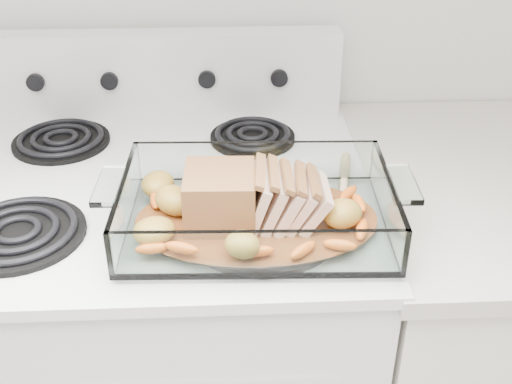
{
  "coord_description": "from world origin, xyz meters",
  "views": [
    {
      "loc": [
        0.14,
        0.66,
        1.51
      ],
      "look_at": [
        0.18,
        1.52,
        0.99
      ],
      "focal_mm": 45.0,
      "sensor_mm": 36.0,
      "label": 1
    }
  ],
  "objects_px": {
    "electric_range": "(168,363)",
    "counter_right": "(471,357)",
    "pork_roast": "(243,198)",
    "baking_dish": "(257,214)"
  },
  "relations": [
    {
      "from": "counter_right",
      "to": "baking_dish",
      "type": "relative_size",
      "value": 2.25
    },
    {
      "from": "pork_roast",
      "to": "counter_right",
      "type": "bearing_deg",
      "value": 30.69
    },
    {
      "from": "electric_range",
      "to": "counter_right",
      "type": "relative_size",
      "value": 1.2
    },
    {
      "from": "baking_dish",
      "to": "pork_roast",
      "type": "bearing_deg",
      "value": -178.01
    },
    {
      "from": "electric_range",
      "to": "baking_dish",
      "type": "height_order",
      "value": "electric_range"
    },
    {
      "from": "counter_right",
      "to": "electric_range",
      "type": "bearing_deg",
      "value": 179.9
    },
    {
      "from": "electric_range",
      "to": "counter_right",
      "type": "distance_m",
      "value": 0.67
    },
    {
      "from": "electric_range",
      "to": "pork_roast",
      "type": "height_order",
      "value": "electric_range"
    },
    {
      "from": "electric_range",
      "to": "pork_roast",
      "type": "bearing_deg",
      "value": -44.73
    },
    {
      "from": "baking_dish",
      "to": "pork_roast",
      "type": "xyz_separation_m",
      "value": [
        -0.02,
        0.0,
        0.03
      ]
    }
  ]
}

